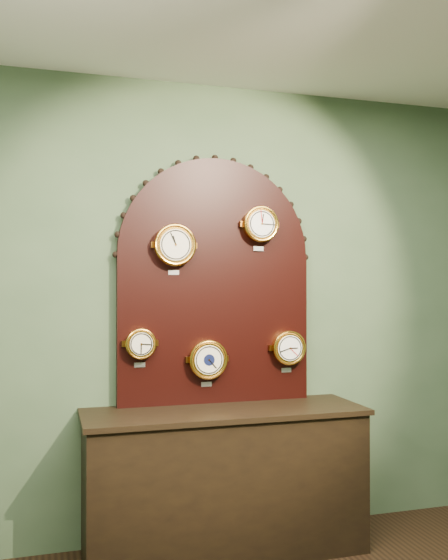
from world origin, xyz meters
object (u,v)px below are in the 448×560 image
object	(u,v)px
barometer	(208,359)
arabic_clock	(260,224)
roman_clock	(175,245)
shop_counter	(225,483)
display_board	(215,273)
tide_clock	(288,348)
hygrometer	(141,344)

from	to	relation	value
barometer	arabic_clock	bearing A→B (deg)	0.07
barometer	roman_clock	bearing A→B (deg)	-179.94
shop_counter	display_board	distance (m)	1.25
display_board	roman_clock	size ratio (longest dim) A/B	5.07
arabic_clock	barometer	xyz separation A→B (m)	(-0.34, -0.00, -0.82)
barometer	tide_clock	distance (m)	0.52
roman_clock	hygrometer	distance (m)	0.61
hygrometer	barometer	world-z (taller)	hygrometer
roman_clock	arabic_clock	bearing A→B (deg)	0.07
barometer	display_board	bearing A→B (deg)	46.85
shop_counter	roman_clock	size ratio (longest dim) A/B	5.30
arabic_clock	barometer	world-z (taller)	arabic_clock
roman_clock	barometer	world-z (taller)	roman_clock
tide_clock	roman_clock	bearing A→B (deg)	-179.93
shop_counter	tide_clock	size ratio (longest dim) A/B	5.99
roman_clock	hygrometer	xyz separation A→B (m)	(-0.20, 0.00, -0.58)
roman_clock	display_board	bearing A→B (deg)	14.16
tide_clock	arabic_clock	bearing A→B (deg)	-179.93
arabic_clock	display_board	bearing A→B (deg)	166.30
display_board	barometer	distance (m)	0.53
display_board	tide_clock	distance (m)	0.66
shop_counter	roman_clock	distance (m)	1.42
hygrometer	arabic_clock	bearing A→B (deg)	-0.09
roman_clock	arabic_clock	xyz separation A→B (m)	(0.54, 0.00, 0.14)
display_board	hygrometer	bearing A→B (deg)	-172.06
shop_counter	barometer	distance (m)	0.72
arabic_clock	tide_clock	size ratio (longest dim) A/B	1.03
arabic_clock	tide_clock	distance (m)	0.79
shop_counter	arabic_clock	distance (m)	1.56
hygrometer	tide_clock	distance (m)	0.93
arabic_clock	hygrometer	distance (m)	1.03
roman_clock	barometer	distance (m)	0.71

